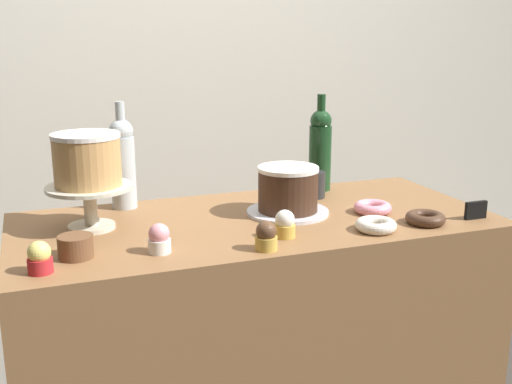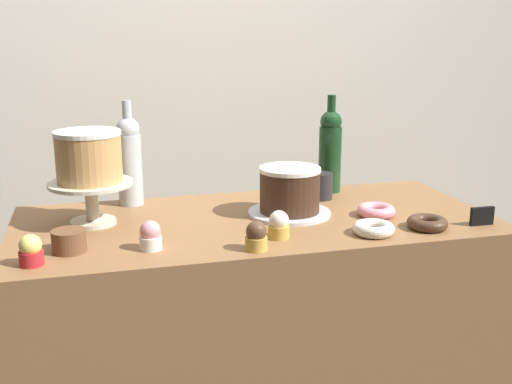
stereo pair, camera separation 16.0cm
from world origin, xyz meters
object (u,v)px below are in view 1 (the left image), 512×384
object	(u,v)px
cake_stand_pedestal	(90,199)
wine_bottle_clear	(123,162)
price_sign_chalkboard	(476,210)
donut_sugar	(376,225)
donut_pink	(373,208)
cupcake_chocolate	(266,236)
coffee_cup_ceramic	(314,185)
cupcake_lemon	(40,258)
cupcake_strawberry	(159,239)
chocolate_round_cake	(288,189)
cupcake_vanilla	(285,224)
white_layer_cake	(87,160)
cookie_stack	(76,247)
donut_chocolate	(425,218)
wine_bottle_green	(320,148)

from	to	relation	value
cake_stand_pedestal	wine_bottle_clear	xyz separation A→B (m)	(0.12, 0.18, 0.06)
cake_stand_pedestal	price_sign_chalkboard	bearing A→B (deg)	-15.40
donut_sugar	donut_pink	bearing A→B (deg)	62.29
cupcake_chocolate	coffee_cup_ceramic	distance (m)	0.53
price_sign_chalkboard	cupcake_lemon	bearing A→B (deg)	-179.95
coffee_cup_ceramic	cupcake_chocolate	bearing A→B (deg)	-128.08
cupcake_strawberry	coffee_cup_ceramic	distance (m)	0.67
chocolate_round_cake	cupcake_chocolate	world-z (taller)	chocolate_round_cake
cupcake_lemon	cupcake_vanilla	size ratio (longest dim) A/B	1.00
donut_sugar	price_sign_chalkboard	world-z (taller)	price_sign_chalkboard
white_layer_cake	cookie_stack	distance (m)	0.28
white_layer_cake	cupcake_chocolate	distance (m)	0.53
white_layer_cake	cookie_stack	size ratio (longest dim) A/B	2.17
cake_stand_pedestal	cookie_stack	bearing A→B (deg)	-104.90
wine_bottle_clear	cupcake_vanilla	xyz separation A→B (m)	(0.35, -0.43, -0.11)
donut_chocolate	coffee_cup_ceramic	xyz separation A→B (m)	(-0.17, 0.37, 0.03)
wine_bottle_clear	cupcake_vanilla	bearing A→B (deg)	-50.96
cake_stand_pedestal	cookie_stack	xyz separation A→B (m)	(-0.06, -0.22, -0.06)
chocolate_round_cake	donut_sugar	xyz separation A→B (m)	(0.16, -0.24, -0.06)
white_layer_cake	chocolate_round_cake	distance (m)	0.58
cupcake_vanilla	coffee_cup_ceramic	xyz separation A→B (m)	(0.25, 0.34, 0.01)
cupcake_chocolate	coffee_cup_ceramic	xyz separation A→B (m)	(0.33, 0.42, 0.01)
cupcake_chocolate	cupcake_vanilla	world-z (taller)	same
wine_bottle_clear	cupcake_vanilla	size ratio (longest dim) A/B	4.38
wine_bottle_green	donut_chocolate	bearing A→B (deg)	-76.59
price_sign_chalkboard	donut_chocolate	bearing A→B (deg)	176.23
cupcake_strawberry	price_sign_chalkboard	xyz separation A→B (m)	(0.92, -0.04, -0.01)
cupcake_strawberry	coffee_cup_ceramic	size ratio (longest dim) A/B	0.87
cupcake_lemon	cupcake_vanilla	xyz separation A→B (m)	(0.61, 0.04, 0.00)
chocolate_round_cake	donut_pink	xyz separation A→B (m)	(0.24, -0.08, -0.06)
coffee_cup_ceramic	cupcake_vanilla	bearing A→B (deg)	-125.65
cupcake_lemon	donut_sugar	size ratio (longest dim) A/B	0.66
donut_sugar	price_sign_chalkboard	size ratio (longest dim) A/B	1.60
cupcake_chocolate	donut_pink	world-z (taller)	cupcake_chocolate
cupcake_strawberry	cupcake_chocolate	bearing A→B (deg)	-15.83
donut_sugar	donut_chocolate	world-z (taller)	same
chocolate_round_cake	price_sign_chalkboard	world-z (taller)	chocolate_round_cake
cake_stand_pedestal	price_sign_chalkboard	size ratio (longest dim) A/B	3.33
white_layer_cake	price_sign_chalkboard	distance (m)	1.10
cupcake_chocolate	cupcake_lemon	size ratio (longest dim) A/B	1.00
donut_pink	coffee_cup_ceramic	size ratio (longest dim) A/B	1.32
white_layer_cake	donut_chocolate	world-z (taller)	white_layer_cake
wine_bottle_clear	cookie_stack	size ratio (longest dim) A/B	3.87
cake_stand_pedestal	cupcake_vanilla	xyz separation A→B (m)	(0.47, -0.25, -0.05)
cupcake_chocolate	donut_chocolate	bearing A→B (deg)	5.27
cupcake_strawberry	donut_sugar	bearing A→B (deg)	-3.29
chocolate_round_cake	wine_bottle_clear	world-z (taller)	wine_bottle_clear
wine_bottle_clear	wine_bottle_green	distance (m)	0.66
cupcake_vanilla	price_sign_chalkboard	world-z (taller)	cupcake_vanilla
price_sign_chalkboard	coffee_cup_ceramic	size ratio (longest dim) A/B	0.82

